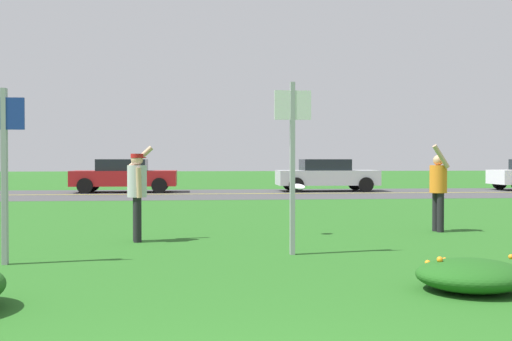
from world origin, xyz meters
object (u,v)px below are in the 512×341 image
sign_post_near_path (4,158)px  person_thrower_red_cap_gray_shirt (137,188)px  person_catcher_orange_shirt (438,186)px  sign_post_by_roadside (292,150)px  car_silver_center_right (326,175)px  car_red_center_left (124,175)px  frisbee_white (299,187)px

sign_post_near_path → person_thrower_red_cap_gray_shirt: size_ratio=1.43×
person_thrower_red_cap_gray_shirt → person_catcher_orange_shirt: 5.93m
person_catcher_orange_shirt → sign_post_near_path: bearing=-157.3°
sign_post_by_roadside → car_silver_center_right: sign_post_by_roadside is taller
person_thrower_red_cap_gray_shirt → car_silver_center_right: (6.91, 16.31, -0.21)m
car_red_center_left → car_silver_center_right: bearing=0.0°
person_thrower_red_cap_gray_shirt → car_red_center_left: person_thrower_red_cap_gray_shirt is taller
sign_post_by_roadside → frisbee_white: 2.52m
sign_post_near_path → car_red_center_left: bearing=91.5°
person_catcher_orange_shirt → sign_post_by_roadside: bearing=-142.0°
sign_post_by_roadside → person_thrower_red_cap_gray_shirt: size_ratio=1.55×
sign_post_by_roadside → frisbee_white: size_ratio=10.75×
sign_post_near_path → person_thrower_red_cap_gray_shirt: bearing=54.0°
sign_post_by_roadside → car_red_center_left: bearing=104.3°
car_silver_center_right → person_catcher_orange_shirt: bearing=-93.9°
person_thrower_red_cap_gray_shirt → car_silver_center_right: size_ratio=0.38×
person_catcher_orange_shirt → car_silver_center_right: bearing=86.1°
person_thrower_red_cap_gray_shirt → person_catcher_orange_shirt: person_catcher_orange_shirt is taller
person_thrower_red_cap_gray_shirt → frisbee_white: 3.06m
sign_post_near_path → person_thrower_red_cap_gray_shirt: 2.77m
sign_post_by_roadside → car_red_center_left: size_ratio=0.58×
sign_post_by_roadside → frisbee_white: sign_post_by_roadside is taller
car_red_center_left → frisbee_white: bearing=-72.0°
frisbee_white → person_thrower_red_cap_gray_shirt: bearing=-167.5°
sign_post_by_roadside → sign_post_near_path: bearing=-173.3°
person_thrower_red_cap_gray_shirt → car_red_center_left: size_ratio=0.38×
person_thrower_red_cap_gray_shirt → car_silver_center_right: bearing=67.0°
person_thrower_red_cap_gray_shirt → sign_post_near_path: bearing=-126.0°
car_red_center_left → car_silver_center_right: size_ratio=1.00×
sign_post_near_path → sign_post_by_roadside: sign_post_by_roadside is taller
sign_post_near_path → car_silver_center_right: size_ratio=0.54×
person_thrower_red_cap_gray_shirt → frisbee_white: (2.99, 0.66, -0.02)m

